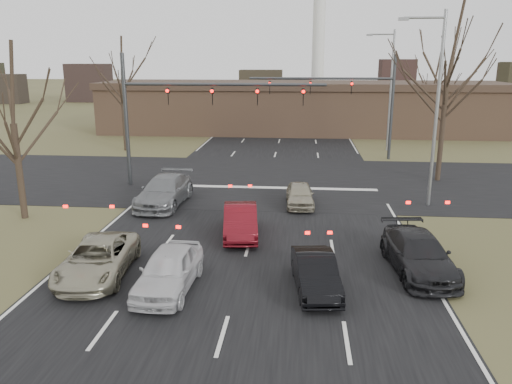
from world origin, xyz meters
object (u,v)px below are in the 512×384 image
(car_silver_suv, at_px, (98,259))
(mast_arm_near, at_px, (178,104))
(car_white_sedan, at_px, (169,270))
(car_charcoal_sedan, at_px, (418,254))
(car_red_ahead, at_px, (240,221))
(streetlight_right_near, at_px, (434,101))
(building, at_px, (301,107))
(car_grey_ahead, at_px, (165,191))
(streetlight_right_far, at_px, (389,84))
(car_silver_ahead, at_px, (300,195))
(car_black_hatch, at_px, (315,273))
(mast_arm_far, at_px, (355,94))

(car_silver_suv, bearing_deg, mast_arm_near, 85.62)
(car_white_sedan, height_order, car_charcoal_sedan, car_white_sedan)
(car_silver_suv, distance_m, car_red_ahead, 6.60)
(car_white_sedan, bearing_deg, car_charcoal_sedan, 16.68)
(streetlight_right_near, xyz_separation_m, car_white_sedan, (-11.09, -11.18, -4.87))
(building, bearing_deg, streetlight_right_near, -76.31)
(streetlight_right_near, relative_size, car_grey_ahead, 1.88)
(streetlight_right_far, xyz_separation_m, car_white_sedan, (-11.59, -28.18, -4.87))
(car_white_sedan, xyz_separation_m, car_silver_ahead, (4.37, 10.56, -0.10))
(streetlight_right_near, height_order, car_red_ahead, streetlight_right_near)
(mast_arm_near, height_order, streetlight_right_near, streetlight_right_near)
(car_red_ahead, bearing_deg, car_silver_ahead, 55.09)
(streetlight_right_far, bearing_deg, building, 123.65)
(car_silver_suv, relative_size, car_black_hatch, 1.25)
(mast_arm_far, bearing_deg, car_red_ahead, -109.76)
(car_charcoal_sedan, relative_size, car_silver_ahead, 1.35)
(streetlight_right_near, xyz_separation_m, car_silver_ahead, (-6.72, -0.63, -4.97))
(car_white_sedan, relative_size, car_black_hatch, 1.11)
(building, xyz_separation_m, car_black_hatch, (0.69, -38.76, -2.04))
(car_black_hatch, xyz_separation_m, car_charcoal_sedan, (3.81, 1.86, 0.08))
(mast_arm_near, relative_size, car_red_ahead, 2.93)
(building, distance_m, car_black_hatch, 38.82)
(car_silver_suv, relative_size, car_white_sedan, 1.13)
(car_grey_ahead, distance_m, car_silver_ahead, 7.28)
(car_silver_suv, bearing_deg, car_silver_ahead, 48.47)
(car_charcoal_sedan, bearing_deg, streetlight_right_near, 69.91)
(streetlight_right_far, bearing_deg, car_silver_ahead, -112.28)
(streetlight_right_near, height_order, car_white_sedan, streetlight_right_near)
(car_grey_ahead, bearing_deg, building, 78.85)
(mast_arm_far, relative_size, car_red_ahead, 2.69)
(car_grey_ahead, bearing_deg, car_silver_ahead, 6.55)
(car_silver_suv, bearing_deg, car_red_ahead, 40.77)
(mast_arm_far, xyz_separation_m, car_silver_ahead, (-4.08, -13.63, -4.40))
(mast_arm_far, distance_m, car_silver_suv, 26.28)
(streetlight_right_far, distance_m, car_silver_suv, 31.29)
(mast_arm_near, distance_m, car_white_sedan, 15.13)
(building, bearing_deg, car_red_ahead, -94.25)
(car_silver_suv, relative_size, car_charcoal_sedan, 0.98)
(car_charcoal_sedan, distance_m, car_silver_ahead, 9.38)
(mast_arm_near, xyz_separation_m, mast_arm_far, (11.41, 10.00, -0.06))
(streetlight_right_near, bearing_deg, car_silver_ahead, -174.68)
(car_silver_suv, xyz_separation_m, car_grey_ahead, (-0.04, 9.20, 0.11))
(streetlight_right_near, distance_m, streetlight_right_far, 17.01)
(car_black_hatch, bearing_deg, streetlight_right_far, 69.52)
(streetlight_right_far, distance_m, car_red_ahead, 25.13)
(mast_arm_far, relative_size, car_silver_ahead, 3.09)
(car_white_sedan, bearing_deg, mast_arm_far, 72.86)
(car_black_hatch, xyz_separation_m, car_red_ahead, (-3.19, 5.16, 0.06))
(car_black_hatch, bearing_deg, mast_arm_far, 74.59)
(car_white_sedan, xyz_separation_m, car_red_ahead, (1.77, 5.58, -0.04))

